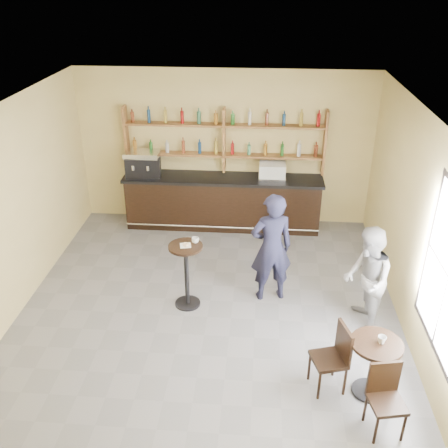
# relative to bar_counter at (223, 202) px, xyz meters

# --- Properties ---
(floor) EXTENTS (7.00, 7.00, 0.00)m
(floor) POSITION_rel_bar_counter_xyz_m (0.01, -3.15, -0.55)
(floor) COLOR slate
(floor) RESTS_ON ground
(ceiling) EXTENTS (7.00, 7.00, 0.00)m
(ceiling) POSITION_rel_bar_counter_xyz_m (0.01, -3.15, 2.65)
(ceiling) COLOR white
(ceiling) RESTS_ON wall_back
(wall_back) EXTENTS (7.00, 0.00, 7.00)m
(wall_back) POSITION_rel_bar_counter_xyz_m (0.01, 0.35, 1.05)
(wall_back) COLOR #D6C079
(wall_back) RESTS_ON floor
(wall_front) EXTENTS (7.00, 0.00, 7.00)m
(wall_front) POSITION_rel_bar_counter_xyz_m (0.01, -6.65, 1.05)
(wall_front) COLOR #D6C079
(wall_front) RESTS_ON floor
(wall_left) EXTENTS (0.00, 7.00, 7.00)m
(wall_left) POSITION_rel_bar_counter_xyz_m (-2.99, -3.15, 1.05)
(wall_left) COLOR #D6C079
(wall_left) RESTS_ON floor
(wall_right) EXTENTS (0.00, 7.00, 7.00)m
(wall_right) POSITION_rel_bar_counter_xyz_m (3.01, -3.15, 1.05)
(wall_right) COLOR #D6C079
(wall_right) RESTS_ON floor
(window_frame) EXTENTS (0.04, 1.70, 2.10)m
(window_frame) POSITION_rel_bar_counter_xyz_m (3.00, -4.35, 1.15)
(window_frame) COLOR black
(window_frame) RESTS_ON wall_right
(shelf_unit) EXTENTS (4.00, 0.26, 1.40)m
(shelf_unit) POSITION_rel_bar_counter_xyz_m (0.01, 0.22, 1.26)
(shelf_unit) COLOR brown
(shelf_unit) RESTS_ON wall_back
(liquor_bottles) EXTENTS (3.68, 0.10, 1.00)m
(liquor_bottles) POSITION_rel_bar_counter_xyz_m (0.01, 0.22, 1.43)
(liquor_bottles) COLOR #8C5919
(liquor_bottles) RESTS_ON shelf_unit
(bar_counter) EXTENTS (4.07, 0.79, 1.10)m
(bar_counter) POSITION_rel_bar_counter_xyz_m (0.00, 0.00, 0.00)
(bar_counter) COLOR black
(bar_counter) RESTS_ON floor
(espresso_machine) EXTENTS (0.76, 0.55, 0.50)m
(espresso_machine) POSITION_rel_bar_counter_xyz_m (-1.63, 0.00, 0.80)
(espresso_machine) COLOR black
(espresso_machine) RESTS_ON bar_counter
(pastry_case) EXTENTS (0.57, 0.46, 0.33)m
(pastry_case) POSITION_rel_bar_counter_xyz_m (0.99, 0.00, 0.71)
(pastry_case) COLOR silver
(pastry_case) RESTS_ON bar_counter
(pedestal_table) EXTENTS (0.61, 0.61, 1.11)m
(pedestal_table) POSITION_rel_bar_counter_xyz_m (-0.35, -2.84, 0.00)
(pedestal_table) COLOR black
(pedestal_table) RESTS_ON floor
(napkin) EXTENTS (0.19, 0.19, 0.00)m
(napkin) POSITION_rel_bar_counter_xyz_m (-0.35, -2.84, 0.56)
(napkin) COLOR white
(napkin) RESTS_ON pedestal_table
(donut) EXTENTS (0.14, 0.14, 0.04)m
(donut) POSITION_rel_bar_counter_xyz_m (-0.34, -2.85, 0.58)
(donut) COLOR tan
(donut) RESTS_ON napkin
(cup_pedestal) EXTENTS (0.14, 0.14, 0.09)m
(cup_pedestal) POSITION_rel_bar_counter_xyz_m (-0.21, -2.74, 0.60)
(cup_pedestal) COLOR white
(cup_pedestal) RESTS_ON pedestal_table
(man_main) EXTENTS (0.77, 0.60, 1.87)m
(man_main) POSITION_rel_bar_counter_xyz_m (0.98, -2.51, 0.39)
(man_main) COLOR black
(man_main) RESTS_ON floor
(cafe_table) EXTENTS (0.72, 0.72, 0.82)m
(cafe_table) POSITION_rel_bar_counter_xyz_m (2.27, -4.53, -0.14)
(cafe_table) COLOR black
(cafe_table) RESTS_ON floor
(cup_cafe) EXTENTS (0.11, 0.11, 0.10)m
(cup_cafe) POSITION_rel_bar_counter_xyz_m (2.32, -4.53, 0.32)
(cup_cafe) COLOR white
(cup_cafe) RESTS_ON cafe_table
(chair_west) EXTENTS (0.51, 0.51, 0.95)m
(chair_west) POSITION_rel_bar_counter_xyz_m (1.72, -4.48, -0.08)
(chair_west) COLOR black
(chair_west) RESTS_ON floor
(chair_south) EXTENTS (0.46, 0.46, 0.90)m
(chair_south) POSITION_rel_bar_counter_xyz_m (2.32, -5.13, -0.10)
(chair_south) COLOR black
(chair_south) RESTS_ON floor
(patron_second) EXTENTS (0.63, 0.81, 1.66)m
(patron_second) POSITION_rel_bar_counter_xyz_m (2.38, -3.15, 0.28)
(patron_second) COLOR #98999E
(patron_second) RESTS_ON floor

